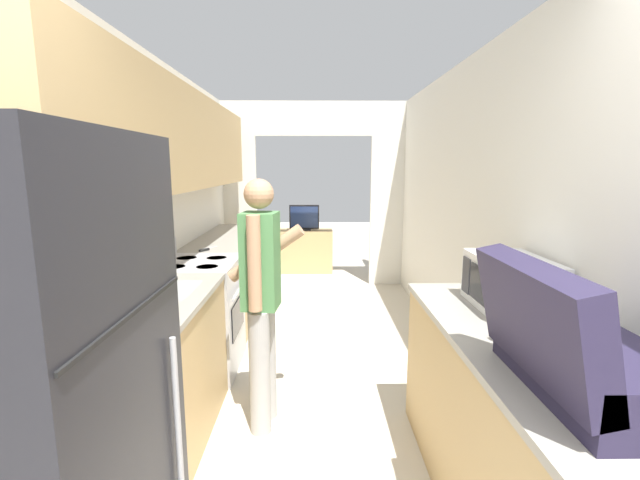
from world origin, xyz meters
name	(u,v)px	position (x,y,z in m)	size (l,w,h in m)	color
wall_left	(147,183)	(-1.17, 2.43, 1.53)	(0.38, 7.62, 2.50)	silver
wall_right	(513,230)	(1.26, 2.01, 1.25)	(0.06, 7.62, 2.50)	silver
wall_far_with_doorway	(314,182)	(0.00, 5.25, 1.43)	(2.87, 0.06, 2.50)	silver
counter_left	(206,306)	(-0.93, 2.95, 0.45)	(0.62, 4.05, 0.90)	tan
counter_right	(518,435)	(0.93, 1.11, 0.45)	(0.62, 1.85, 0.90)	tan
refrigerator	(12,440)	(-0.86, 0.49, 0.87)	(0.78, 0.75, 1.74)	black
range_oven	(199,315)	(-0.92, 2.68, 0.46)	(0.66, 0.72, 1.04)	#B7B7BC
person	(261,299)	(-0.31, 1.91, 0.84)	(0.51, 0.40, 1.58)	#9E9E9E
suitcase	(572,350)	(0.86, 0.68, 1.05)	(0.47, 0.68, 0.45)	#231E38
microwave	(510,284)	(1.04, 1.53, 1.04)	(0.34, 0.53, 0.28)	white
tv_cabinet	(305,251)	(-0.15, 5.99, 0.33)	(0.87, 0.42, 0.67)	tan
television	(304,218)	(-0.15, 5.95, 0.86)	(0.46, 0.16, 0.39)	black
knife	(206,249)	(-0.97, 3.17, 0.91)	(0.13, 0.29, 0.02)	#B7B7BC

